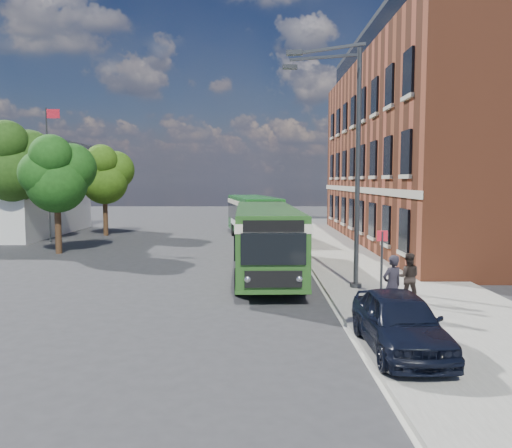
{
  "coord_description": "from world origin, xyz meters",
  "views": [
    {
      "loc": [
        1.38,
        -20.61,
        4.18
      ],
      "look_at": [
        1.42,
        2.04,
        2.2
      ],
      "focal_mm": 35.0,
      "sensor_mm": 36.0,
      "label": 1
    }
  ],
  "objects_px": {
    "bus_front": "(266,234)",
    "parked_car": "(400,321)",
    "street_lamp": "(348,164)",
    "bus_rear": "(253,213)"
  },
  "relations": [
    {
      "from": "bus_front",
      "to": "parked_car",
      "type": "relative_size",
      "value": 2.73
    },
    {
      "from": "street_lamp",
      "to": "parked_car",
      "type": "distance_m",
      "value": 8.1
    },
    {
      "from": "street_lamp",
      "to": "parked_car",
      "type": "xyz_separation_m",
      "value": [
        -0.04,
        -7.08,
        -3.93
      ]
    },
    {
      "from": "street_lamp",
      "to": "bus_rear",
      "type": "height_order",
      "value": "street_lamp"
    },
    {
      "from": "parked_car",
      "to": "street_lamp",
      "type": "bearing_deg",
      "value": 89.17
    },
    {
      "from": "bus_rear",
      "to": "parked_car",
      "type": "distance_m",
      "value": 24.38
    },
    {
      "from": "street_lamp",
      "to": "bus_rear",
      "type": "bearing_deg",
      "value": 101.89
    },
    {
      "from": "bus_front",
      "to": "parked_car",
      "type": "xyz_separation_m",
      "value": [
        2.94,
        -10.21,
        -0.97
      ]
    },
    {
      "from": "street_lamp",
      "to": "parked_car",
      "type": "relative_size",
      "value": 2.16
    },
    {
      "from": "bus_front",
      "to": "bus_rear",
      "type": "xyz_separation_m",
      "value": [
        -0.6,
        13.89,
        -0.0
      ]
    }
  ]
}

